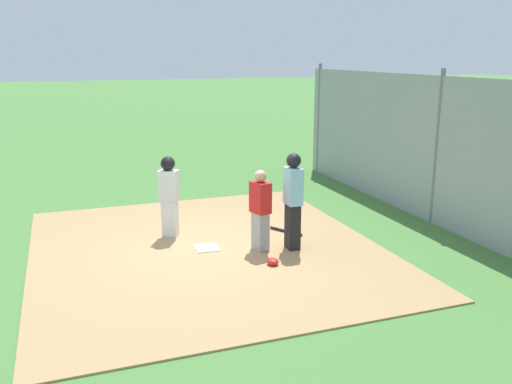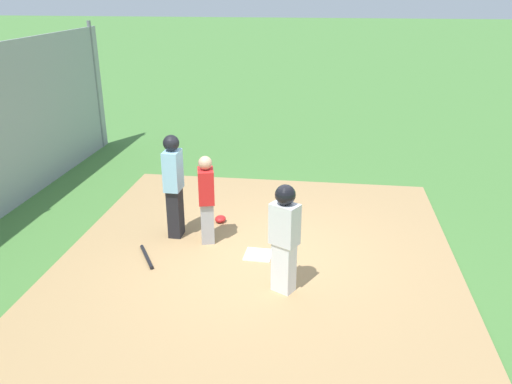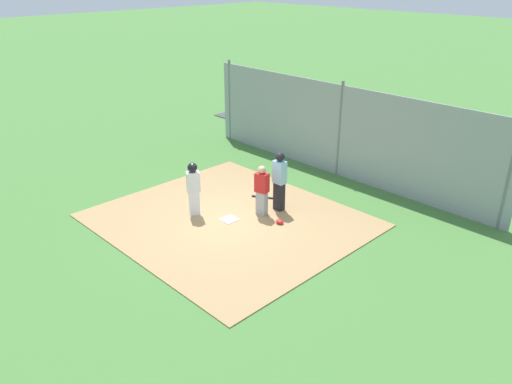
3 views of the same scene
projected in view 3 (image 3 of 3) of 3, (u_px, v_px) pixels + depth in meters
The scene contains 12 objects.
ground_plane at pixel (229, 221), 14.71m from camera, with size 140.00×140.00×0.00m, color #477A38.
dirt_infield at pixel (229, 220), 14.71m from camera, with size 7.20×6.40×0.03m, color #A88456.
home_plate at pixel (229, 219), 14.70m from camera, with size 0.44×0.44×0.02m, color white.
catcher at pixel (262, 190), 14.71m from camera, with size 0.43×0.35×1.55m.
umpire at pixel (279, 180), 14.93m from camera, with size 0.39×0.27×1.84m.
runner at pixel (193, 186), 14.64m from camera, with size 0.41×0.46×1.64m.
baseball_bat at pixel (264, 197), 16.06m from camera, with size 0.06×0.06×0.79m, color black.
catcher_mask at pixel (280, 222), 14.46m from camera, with size 0.24×0.20×0.12m, color red.
backstop_fence at pixel (340, 131), 17.34m from camera, with size 12.00×0.10×3.35m.
parking_lot at pixel (402, 145), 20.82m from camera, with size 18.00×5.20×0.04m, color #424247.
parked_car_silver at pixel (392, 131), 20.64m from camera, with size 4.38×2.27×1.28m.
parked_car_dark at pixel (290, 104), 24.70m from camera, with size 4.39×2.32×1.28m.
Camera 3 is at (-9.88, 8.59, 6.82)m, focal length 35.22 mm.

